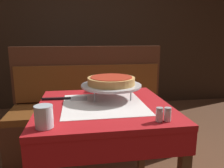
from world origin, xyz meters
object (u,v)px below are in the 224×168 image
deep_dish_pizza (111,81)px  pizza_server (67,99)px  pepper_shaker (168,114)px  booth_bench (91,120)px  pizza_pan_stand (111,86)px  napkin_holder (104,84)px  salt_shaker (159,115)px  dining_table_front (104,120)px  water_glass_near (44,117)px  dining_table_rear (68,73)px  condiment_caddy (74,62)px

deep_dish_pizza → pizza_server: 0.31m
pepper_shaker → booth_bench: bearing=104.7°
pizza_pan_stand → napkin_holder: (-0.02, 0.23, -0.04)m
pizza_server → salt_shaker: 0.63m
dining_table_front → water_glass_near: (-0.30, -0.30, 0.15)m
napkin_holder → pizza_server: bearing=-143.1°
deep_dish_pizza → pepper_shaker: size_ratio=4.58×
pepper_shaker → pizza_pan_stand: bearing=115.9°
pizza_server → pepper_shaker: bearing=-42.7°
booth_bench → salt_shaker: (0.26, -1.14, 0.46)m
pizza_pan_stand → booth_bench: bearing=97.6°
dining_table_front → pizza_server: size_ratio=2.69×
water_glass_near → napkin_holder: size_ratio=0.99×
dining_table_rear → napkin_holder: size_ratio=7.57×
dining_table_rear → pepper_shaker: 2.14m
dining_table_front → salt_shaker: bearing=-54.1°
pizza_pan_stand → deep_dish_pizza: deep_dish_pizza is taller
napkin_holder → condiment_caddy: bearing=99.1°
pepper_shaker → condiment_caddy: condiment_caddy is taller
booth_bench → pepper_shaker: size_ratio=23.29×
dining_table_front → salt_shaker: 0.40m
dining_table_front → deep_dish_pizza: size_ratio=2.56×
booth_bench → salt_shaker: size_ratio=22.59×
deep_dish_pizza → napkin_holder: size_ratio=2.99×
napkin_holder → condiment_caddy: (-0.24, 1.48, 0.00)m
pizza_pan_stand → pizza_server: (-0.28, 0.03, -0.08)m
water_glass_near → condiment_caddy: condiment_caddy is taller
pizza_server → napkin_holder: napkin_holder is taller
dining_table_rear → booth_bench: 1.01m
deep_dish_pizza → napkin_holder: 0.24m
dining_table_front → salt_shaker: (0.22, -0.31, 0.13)m
pizza_pan_stand → pepper_shaker: bearing=-64.1°
dining_table_rear → dining_table_front: bearing=-81.2°
booth_bench → deep_dish_pizza: (0.10, -0.72, 0.54)m
dining_table_front → booth_bench: (-0.03, 0.83, -0.33)m
pizza_pan_stand → napkin_holder: pizza_pan_stand is taller
pizza_pan_stand → salt_shaker: pizza_pan_stand is taller
dining_table_front → deep_dish_pizza: 0.25m
dining_table_front → dining_table_rear: bearing=98.8°
salt_shaker → napkin_holder: (-0.18, 0.65, 0.01)m
pepper_shaker → deep_dish_pizza: bearing=115.9°
pizza_server → pepper_shaker: size_ratio=4.36×
deep_dish_pizza → condiment_caddy: 1.73m
booth_bench → dining_table_rear: bearing=104.4°
pizza_server → condiment_caddy: condiment_caddy is taller
water_glass_near → pepper_shaker: bearing=-1.3°
condiment_caddy → salt_shaker: bearing=-79.0°
dining_table_rear → water_glass_near: (-0.02, -2.06, 0.15)m
booth_bench → condiment_caddy: (-0.16, 0.99, 0.47)m
booth_bench → water_glass_near: booth_bench is taller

